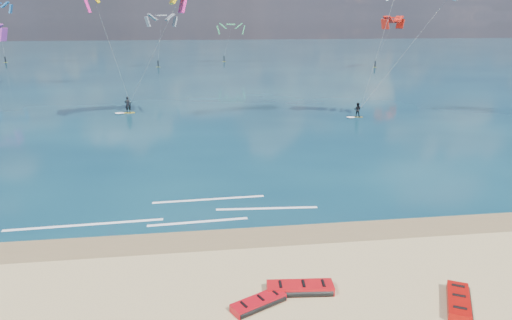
{
  "coord_description": "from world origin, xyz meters",
  "views": [
    {
      "loc": [
        0.04,
        -17.52,
        10.57
      ],
      "look_at": [
        3.43,
        8.0,
        2.44
      ],
      "focal_mm": 32.0,
      "sensor_mm": 36.0,
      "label": 1
    }
  ],
  "objects_px": {
    "packed_kite_left": "(258,306)",
    "packed_kite_mid": "(300,292)",
    "kitesurfer_far": "(389,45)",
    "packed_kite_right": "(458,306)",
    "kitesurfer_main": "(131,44)"
  },
  "relations": [
    {
      "from": "packed_kite_mid",
      "to": "kitesurfer_main",
      "type": "height_order",
      "value": "kitesurfer_main"
    },
    {
      "from": "packed_kite_left",
      "to": "kitesurfer_far",
      "type": "relative_size",
      "value": 0.16
    },
    {
      "from": "packed_kite_right",
      "to": "kitesurfer_far",
      "type": "distance_m",
      "value": 33.06
    },
    {
      "from": "kitesurfer_far",
      "to": "packed_kite_left",
      "type": "bearing_deg",
      "value": -107.14
    },
    {
      "from": "packed_kite_left",
      "to": "packed_kite_right",
      "type": "xyz_separation_m",
      "value": [
        7.58,
        -0.98,
        0.0
      ]
    },
    {
      "from": "kitesurfer_main",
      "to": "packed_kite_left",
      "type": "bearing_deg",
      "value": -74.67
    },
    {
      "from": "packed_kite_mid",
      "to": "packed_kite_right",
      "type": "bearing_deg",
      "value": -11.11
    },
    {
      "from": "packed_kite_right",
      "to": "kitesurfer_far",
      "type": "bearing_deg",
      "value": 10.67
    },
    {
      "from": "packed_kite_left",
      "to": "kitesurfer_far",
      "type": "bearing_deg",
      "value": 33.34
    },
    {
      "from": "packed_kite_left",
      "to": "packed_kite_mid",
      "type": "xyz_separation_m",
      "value": [
        1.78,
        0.7,
        0.0
      ]
    },
    {
      "from": "kitesurfer_main",
      "to": "packed_kite_mid",
      "type": "bearing_deg",
      "value": -71.55
    },
    {
      "from": "packed_kite_mid",
      "to": "kitesurfer_main",
      "type": "relative_size",
      "value": 0.19
    },
    {
      "from": "packed_kite_mid",
      "to": "packed_kite_right",
      "type": "xyz_separation_m",
      "value": [
        5.8,
        -1.68,
        0.0
      ]
    },
    {
      "from": "packed_kite_mid",
      "to": "packed_kite_left",
      "type": "bearing_deg",
      "value": -153.35
    },
    {
      "from": "packed_kite_mid",
      "to": "packed_kite_right",
      "type": "height_order",
      "value": "packed_kite_mid"
    }
  ]
}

